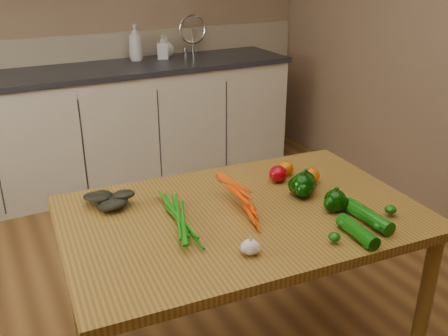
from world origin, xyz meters
TOP-DOWN VIEW (x-y plane):
  - room at (0.00, 0.17)m, footprint 4.04×5.04m
  - counter_run at (0.21, 2.19)m, footprint 2.84×0.64m
  - table at (0.14, 0.06)m, footprint 1.43×0.98m
  - soap_bottle_a at (0.48, 2.33)m, footprint 0.15×0.15m
  - soap_bottle_b at (0.69, 2.30)m, footprint 0.11×0.11m
  - soap_bottle_c at (0.74, 2.35)m, footprint 0.18×0.18m
  - carrot_bunch at (0.06, 0.08)m, footprint 0.27×0.21m
  - leafy_greens at (-0.29, 0.35)m, footprint 0.20×0.18m
  - garlic_bulb at (0.02, -0.21)m, footprint 0.06×0.06m
  - pepper_a at (0.43, 0.07)m, footprint 0.10×0.10m
  - pepper_b at (0.48, 0.11)m, footprint 0.08×0.08m
  - pepper_c at (0.47, -0.09)m, footprint 0.09×0.09m
  - tomato_a at (0.42, 0.23)m, footprint 0.08×0.08m
  - tomato_b at (0.49, 0.28)m, footprint 0.07×0.07m
  - tomato_c at (0.54, 0.15)m, footprint 0.08×0.08m
  - zucchini_a at (0.51, -0.23)m, footprint 0.06×0.23m
  - zucchini_b at (0.40, -0.29)m, footprint 0.07×0.19m

SIDE VIEW (x-z plane):
  - counter_run at x=0.21m, z-range -0.11..1.03m
  - table at x=0.14m, z-range 0.29..1.02m
  - garlic_bulb at x=0.02m, z-range 0.73..0.79m
  - zucchini_b at x=0.40m, z-range 0.73..0.79m
  - zucchini_a at x=0.51m, z-range 0.73..0.79m
  - tomato_b at x=0.49m, z-range 0.73..0.80m
  - carrot_bunch at x=0.06m, z-range 0.73..0.80m
  - tomato_c at x=0.54m, z-range 0.73..0.81m
  - tomato_a at x=0.42m, z-range 0.73..0.81m
  - pepper_b at x=0.48m, z-range 0.73..0.82m
  - pepper_c at x=0.47m, z-range 0.73..0.82m
  - leafy_greens at x=-0.29m, z-range 0.73..0.83m
  - pepper_a at x=0.43m, z-range 0.73..0.83m
  - soap_bottle_c at x=0.74m, z-range 0.90..1.07m
  - soap_bottle_b at x=0.69m, z-range 0.90..1.08m
  - soap_bottle_a at x=0.48m, z-range 0.90..1.17m
  - room at x=0.00m, z-range -0.07..2.57m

